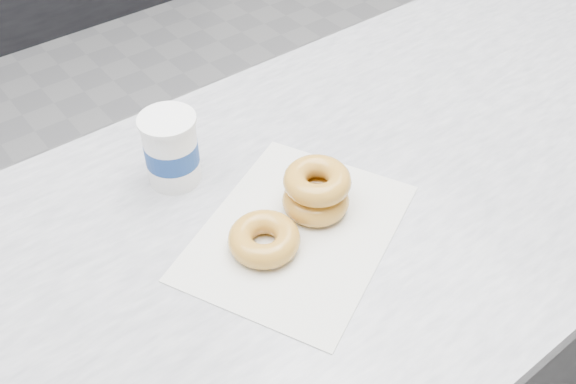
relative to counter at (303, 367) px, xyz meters
name	(u,v)px	position (x,y,z in m)	size (l,w,h in m)	color
ground	(177,310)	(0.00, 0.60, -0.45)	(5.00, 5.00, 0.00)	gray
counter	(303,367)	(0.00, 0.00, 0.00)	(3.06, 0.76, 0.90)	#333335
wax_paper	(298,231)	(-0.04, -0.03, 0.45)	(0.34, 0.26, 0.00)	silver
donut_single	(264,239)	(-0.10, -0.02, 0.47)	(0.10, 0.10, 0.04)	gold
donut_stack	(316,190)	(0.01, 0.00, 0.49)	(0.13, 0.13, 0.07)	gold
coffee_cup	(171,149)	(-0.12, 0.19, 0.51)	(0.11, 0.11, 0.12)	white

